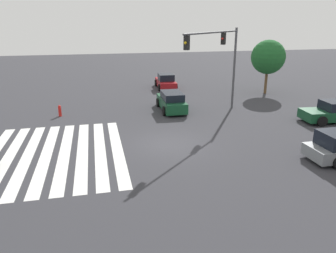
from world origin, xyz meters
name	(u,v)px	position (x,y,z in m)	size (l,w,h in m)	color
ground_plane	(168,144)	(0.00, 0.00, 0.00)	(111.96, 111.96, 0.00)	#333338
crosswalk_markings	(56,153)	(0.00, -6.28, 0.00)	(9.88, 7.25, 0.01)	silver
traffic_signal_mast	(222,53)	(-5.16, 5.16, 4.68)	(5.99, 5.99, 6.38)	#47474C
car_0	(166,82)	(-16.20, 3.43, 0.71)	(4.37, 2.13, 1.55)	maroon
car_2	(333,112)	(-1.82, 12.42, 0.68)	(2.36, 4.37, 1.50)	#144728
car_3	(172,101)	(-7.28, 1.94, 0.74)	(4.44, 1.97, 1.53)	#144728
tree_corner_a	(268,57)	(-11.54, 12.48, 3.54)	(3.25, 3.25, 5.17)	brown
fire_hydrant	(60,111)	(-7.52, -6.64, 0.43)	(0.22, 0.22, 0.86)	red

